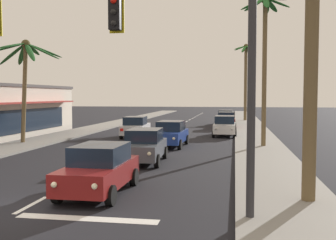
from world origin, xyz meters
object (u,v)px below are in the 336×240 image
(palm_left_second, at_px, (25,63))
(sedan_third_in_queue, at_px, (144,145))
(sedan_parked_mid_kerb, at_px, (225,126))
(palm_right_farthest, at_px, (246,68))
(traffic_signal_mast, at_px, (117,35))
(sedan_parked_nearest_kerb, at_px, (225,117))
(sedan_fifth_in_queue, at_px, (171,134))
(sedan_lead_at_stop_bar, at_px, (99,169))
(palm_right_nearest, at_px, (312,19))
(sedan_oncoming_far, at_px, (136,127))
(palm_right_second, at_px, (265,35))
(sedan_parked_far_kerb, at_px, (226,120))

(palm_left_second, bearing_deg, sedan_third_in_queue, -31.99)
(sedan_parked_mid_kerb, distance_m, palm_right_farthest, 21.06)
(traffic_signal_mast, distance_m, sedan_parked_nearest_kerb, 36.74)
(palm_right_farthest, bearing_deg, palm_left_second, -118.97)
(sedan_fifth_in_queue, height_order, palm_right_farthest, palm_right_farthest)
(sedan_lead_at_stop_bar, distance_m, palm_right_nearest, 8.37)
(sedan_oncoming_far, height_order, sedan_parked_mid_kerb, same)
(traffic_signal_mast, height_order, palm_right_second, palm_right_second)
(sedan_lead_at_stop_bar, bearing_deg, sedan_parked_far_kerb, 82.65)
(palm_right_nearest, relative_size, palm_right_second, 0.87)
(sedan_fifth_in_queue, height_order, palm_right_nearest, palm_right_nearest)
(palm_right_second, distance_m, palm_right_farthest, 27.39)
(sedan_parked_mid_kerb, relative_size, palm_left_second, 0.62)
(palm_right_nearest, distance_m, palm_right_second, 13.75)
(palm_left_second, distance_m, palm_right_farthest, 32.17)
(traffic_signal_mast, relative_size, sedan_oncoming_far, 2.55)
(palm_right_nearest, bearing_deg, sedan_lead_at_stop_bar, 177.42)
(sedan_parked_nearest_kerb, relative_size, palm_left_second, 0.62)
(sedan_oncoming_far, bearing_deg, sedan_fifth_in_queue, -54.85)
(sedan_lead_at_stop_bar, xyz_separation_m, sedan_fifth_in_queue, (0.39, 13.10, 0.00))
(sedan_parked_mid_kerb, bearing_deg, sedan_lead_at_stop_bar, -100.29)
(traffic_signal_mast, height_order, sedan_oncoming_far, traffic_signal_mast)
(palm_right_nearest, bearing_deg, sedan_fifth_in_queue, 115.68)
(sedan_lead_at_stop_bar, bearing_deg, traffic_signal_mast, -60.24)
(sedan_parked_mid_kerb, xyz_separation_m, sedan_parked_far_kerb, (-0.05, 8.08, 0.00))
(sedan_parked_mid_kerb, distance_m, palm_right_second, 10.05)
(sedan_parked_nearest_kerb, distance_m, palm_left_second, 25.59)
(palm_left_second, bearing_deg, sedan_parked_nearest_kerb, 58.53)
(sedan_lead_at_stop_bar, height_order, sedan_parked_nearest_kerb, same)
(traffic_signal_mast, relative_size, palm_left_second, 1.60)
(sedan_lead_at_stop_bar, height_order, palm_right_farthest, palm_right_farthest)
(sedan_parked_mid_kerb, height_order, palm_right_second, palm_right_second)
(sedan_parked_far_kerb, distance_m, palm_right_second, 16.89)
(sedan_lead_at_stop_bar, height_order, sedan_third_in_queue, same)
(palm_left_second, relative_size, palm_right_farthest, 0.71)
(sedan_parked_nearest_kerb, height_order, palm_left_second, palm_left_second)
(sedan_third_in_queue, relative_size, palm_right_second, 0.46)
(sedan_oncoming_far, height_order, palm_right_nearest, palm_right_nearest)
(sedan_oncoming_far, height_order, palm_right_second, palm_right_second)
(sedan_parked_far_kerb, relative_size, palm_right_nearest, 0.53)
(traffic_signal_mast, distance_m, sedan_parked_mid_kerb, 23.56)
(sedan_third_in_queue, xyz_separation_m, palm_right_nearest, (6.75, -6.86, 4.82))
(sedan_lead_at_stop_bar, distance_m, palm_right_farthest, 41.62)
(sedan_third_in_queue, distance_m, palm_right_second, 11.24)
(sedan_third_in_queue, relative_size, sedan_oncoming_far, 1.00)
(sedan_parked_nearest_kerb, bearing_deg, sedan_parked_far_kerb, -87.78)
(traffic_signal_mast, height_order, sedan_parked_mid_kerb, traffic_signal_mast)
(sedan_lead_at_stop_bar, xyz_separation_m, sedan_third_in_queue, (0.09, 6.55, 0.00))
(sedan_lead_at_stop_bar, relative_size, sedan_fifth_in_queue, 0.99)
(sedan_third_in_queue, height_order, palm_right_farthest, palm_right_farthest)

